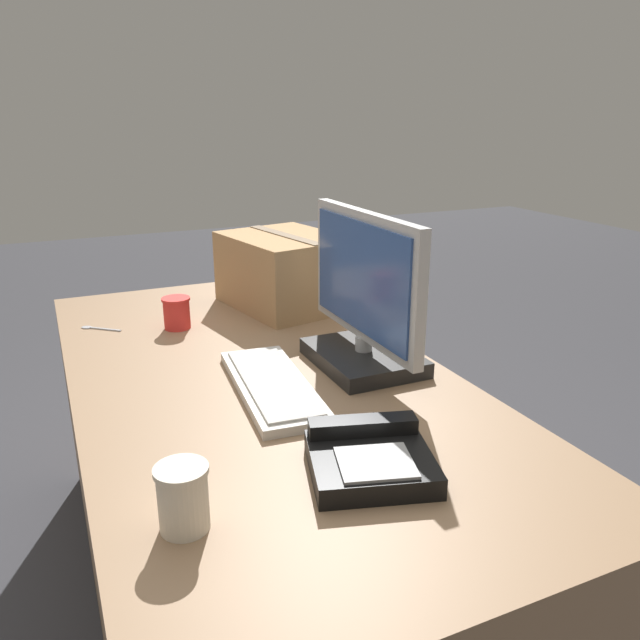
# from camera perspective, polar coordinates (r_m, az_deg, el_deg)

# --- Properties ---
(ground_plane) EXTENTS (12.00, 12.00, 0.00)m
(ground_plane) POSITION_cam_1_polar(r_m,az_deg,el_deg) (2.00, -4.92, -24.24)
(ground_plane) COLOR #38383D
(office_desk) EXTENTS (1.80, 0.90, 0.73)m
(office_desk) POSITION_cam_1_polar(r_m,az_deg,el_deg) (1.78, -5.25, -15.58)
(office_desk) COLOR #8C6B4C
(office_desk) RESTS_ON ground_plane
(monitor) EXTENTS (0.51, 0.23, 0.40)m
(monitor) POSITION_cam_1_polar(r_m,az_deg,el_deg) (1.58, 4.05, 1.30)
(monitor) COLOR black
(monitor) RESTS_ON office_desk
(keyboard) EXTENTS (0.47, 0.20, 0.03)m
(keyboard) POSITION_cam_1_polar(r_m,az_deg,el_deg) (1.49, -4.38, -5.97)
(keyboard) COLOR beige
(keyboard) RESTS_ON office_desk
(desk_phone) EXTENTS (0.26, 0.27, 0.07)m
(desk_phone) POSITION_cam_1_polar(r_m,az_deg,el_deg) (1.17, 4.58, -12.48)
(desk_phone) COLOR black
(desk_phone) RESTS_ON office_desk
(paper_cup_left) EXTENTS (0.09, 0.09, 0.10)m
(paper_cup_left) POSITION_cam_1_polar(r_m,az_deg,el_deg) (1.94, -12.97, 0.64)
(paper_cup_left) COLOR red
(paper_cup_left) RESTS_ON office_desk
(paper_cup_right) EXTENTS (0.09, 0.09, 0.11)m
(paper_cup_right) POSITION_cam_1_polar(r_m,az_deg,el_deg) (1.04, -12.41, -15.59)
(paper_cup_right) COLOR beige
(paper_cup_right) RESTS_ON office_desk
(spoon) EXTENTS (0.10, 0.11, 0.00)m
(spoon) POSITION_cam_1_polar(r_m,az_deg,el_deg) (2.02, -19.90, -0.70)
(spoon) COLOR #B2B2B7
(spoon) RESTS_ON office_desk
(cardboard_box) EXTENTS (0.47, 0.40, 0.24)m
(cardboard_box) POSITION_cam_1_polar(r_m,az_deg,el_deg) (2.10, -3.16, 4.53)
(cardboard_box) COLOR tan
(cardboard_box) RESTS_ON office_desk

